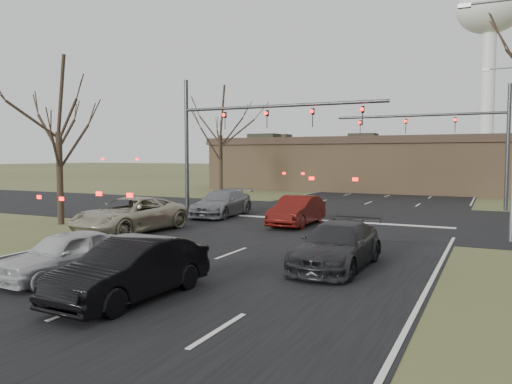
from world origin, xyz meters
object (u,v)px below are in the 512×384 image
at_px(streetlight_right_near, 511,102).
at_px(car_silver_suv, 130,215).
at_px(water_tower, 490,20).
at_px(car_white_sedan, 66,254).
at_px(car_grey_ahead, 222,203).
at_px(car_charcoal_sedan, 337,246).
at_px(mast_arm_far, 460,132).
at_px(car_red_ahead, 297,211).
at_px(building, 423,164).
at_px(car_black_hatch, 131,269).
at_px(mast_arm_near, 234,128).

height_order(streetlight_right_near, car_silver_suv, streetlight_right_near).
relative_size(water_tower, car_white_sedan, 11.10).
relative_size(streetlight_right_near, car_grey_ahead, 1.93).
bearing_deg(car_silver_suv, car_grey_ahead, 88.25).
distance_m(car_silver_suv, car_charcoal_sedan, 10.88).
height_order(car_white_sedan, car_grey_ahead, car_grey_ahead).
height_order(mast_arm_far, car_red_ahead, mast_arm_far).
bearing_deg(car_charcoal_sedan, building, 94.45).
height_order(car_black_hatch, car_red_ahead, car_red_ahead).
xyz_separation_m(car_silver_suv, car_red_ahead, (6.00, 5.41, -0.05)).
bearing_deg(water_tower, car_white_sedan, -94.00).
distance_m(water_tower, car_white_sedan, 127.28).
relative_size(building, car_silver_suv, 7.38).
height_order(streetlight_right_near, car_grey_ahead, streetlight_right_near).
height_order(car_silver_suv, car_red_ahead, car_silver_suv).
bearing_deg(streetlight_right_near, car_black_hatch, -122.63).
relative_size(water_tower, car_red_ahead, 9.85).
height_order(water_tower, mast_arm_far, water_tower).
height_order(mast_arm_near, mast_arm_far, same).
distance_m(car_black_hatch, car_red_ahead, 13.77).
xyz_separation_m(building, water_tower, (4.00, 82.00, 32.80)).
distance_m(water_tower, car_grey_ahead, 113.58).
xyz_separation_m(car_silver_suv, car_charcoal_sedan, (10.50, -2.86, -0.10)).
bearing_deg(building, water_tower, 87.21).
bearing_deg(water_tower, car_grey_ahead, -96.26).
bearing_deg(mast_arm_far, car_silver_suv, -125.67).
distance_m(streetlight_right_near, car_silver_suv, 16.72).
bearing_deg(car_charcoal_sedan, mast_arm_far, 85.16).
relative_size(water_tower, mast_arm_far, 4.00).
distance_m(water_tower, car_black_hatch, 127.93).
bearing_deg(mast_arm_far, building, 105.58).
bearing_deg(car_grey_ahead, car_black_hatch, -71.49).
height_order(streetlight_right_near, car_white_sedan, streetlight_right_near).
relative_size(building, car_black_hatch, 9.50).
distance_m(building, car_grey_ahead, 26.74).
bearing_deg(car_grey_ahead, mast_arm_far, 37.61).
xyz_separation_m(mast_arm_near, mast_arm_far, (11.41, 10.00, -0.06)).
height_order(car_white_sedan, car_charcoal_sedan, car_charcoal_sedan).
height_order(water_tower, mast_arm_near, water_tower).
distance_m(car_charcoal_sedan, car_grey_ahead, 14.02).
distance_m(mast_arm_near, mast_arm_far, 15.17).
distance_m(mast_arm_near, car_charcoal_sedan, 14.67).
distance_m(building, water_tower, 88.41).
bearing_deg(car_black_hatch, mast_arm_near, 112.60).
xyz_separation_m(car_grey_ahead, car_red_ahead, (5.30, -1.76, -0.01)).
bearing_deg(car_charcoal_sedan, car_black_hatch, -121.38).
relative_size(streetlight_right_near, car_white_sedan, 2.49).
bearing_deg(building, car_white_sedan, -96.44).
relative_size(car_white_sedan, car_red_ahead, 0.89).
bearing_deg(mast_arm_near, building, 73.87).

